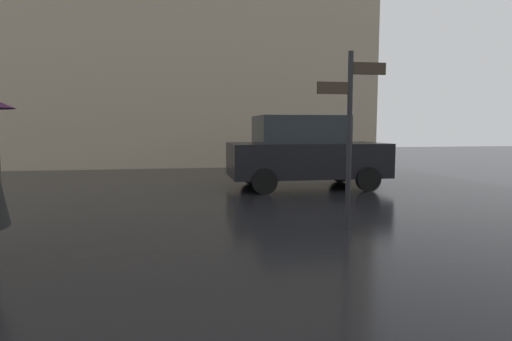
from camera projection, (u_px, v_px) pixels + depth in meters
parked_car_left at (304, 152)px, 11.15m from camera, size 4.01×2.07×1.87m
street_signpost at (350, 122)px, 6.51m from camera, size 1.08×0.08×2.71m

